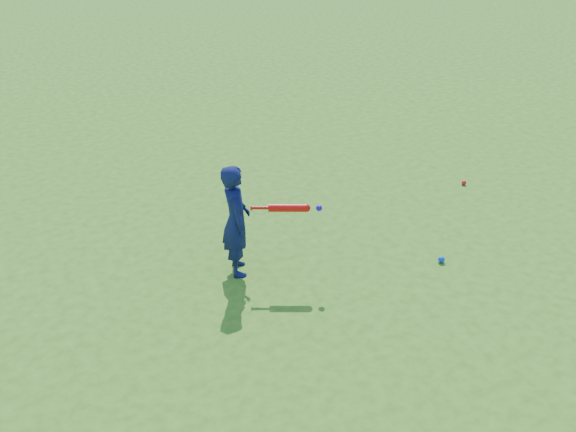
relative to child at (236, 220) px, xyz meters
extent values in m
plane|color=#33711A|center=(-0.52, -0.24, -0.57)|extent=(80.00, 80.00, 0.00)
imported|color=#0F1548|center=(0.00, 0.00, 0.00)|extent=(0.35, 0.46, 1.15)
sphere|color=red|center=(3.28, 0.74, -0.54)|extent=(0.06, 0.06, 0.06)
sphere|color=blue|center=(1.96, -0.66, -0.54)|extent=(0.07, 0.07, 0.07)
cylinder|color=red|center=(0.12, -0.10, 0.16)|extent=(0.03, 0.05, 0.05)
cylinder|color=red|center=(0.20, -0.13, 0.16)|extent=(0.17, 0.09, 0.03)
cylinder|color=red|center=(0.44, -0.23, 0.16)|extent=(0.36, 0.21, 0.08)
sphere|color=red|center=(0.60, -0.30, 0.16)|extent=(0.08, 0.08, 0.08)
sphere|color=#1C0CD8|center=(0.71, -0.35, 0.16)|extent=(0.06, 0.06, 0.06)
camera|label=1|loc=(-1.62, -5.14, 3.00)|focal=40.00mm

